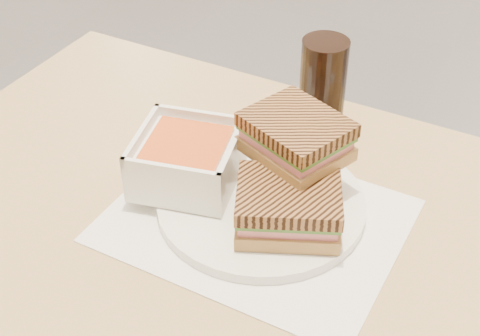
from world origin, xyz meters
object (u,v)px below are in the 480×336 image
at_px(cola_glass, 323,86).
at_px(soup_bowl, 187,161).
at_px(plate, 261,204).
at_px(panini_lower, 288,206).

bearing_deg(cola_glass, soup_bowl, -116.90).
height_order(plate, panini_lower, panini_lower).
xyz_separation_m(plate, panini_lower, (0.05, -0.03, 0.04)).
height_order(soup_bowl, panini_lower, soup_bowl).
xyz_separation_m(panini_lower, cola_glass, (-0.04, 0.23, 0.03)).
relative_size(plate, panini_lower, 1.74).
bearing_deg(cola_glass, panini_lower, -79.36).
bearing_deg(panini_lower, soup_bowl, 171.07).
distance_m(plate, panini_lower, 0.06).
xyz_separation_m(soup_bowl, cola_glass, (0.10, 0.21, 0.02)).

